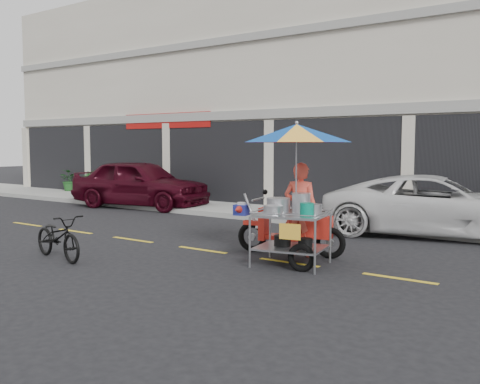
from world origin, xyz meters
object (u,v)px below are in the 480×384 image
Objects in this scene: white_pickup at (436,205)px; near_bicycle at (58,237)px; maroon_sedan at (140,183)px; food_vendor_rig at (296,174)px.

near_bicycle is (-4.92, -6.69, -0.28)m from white_pickup.
maroon_sedan is 1.73× the size of food_vendor_rig.
maroon_sedan reaches higher than near_bicycle.
food_vendor_rig is (3.63, 2.38, 1.16)m from near_bicycle.
food_vendor_rig is (8.42, -4.32, 0.77)m from maroon_sedan.
food_vendor_rig is (-1.28, -4.31, 0.88)m from white_pickup.
white_pickup is at bearing -99.19° from maroon_sedan.
near_bicycle is at bearing -157.47° from food_vendor_rig.
food_vendor_rig is at bearing 150.68° from white_pickup.
near_bicycle is at bearing -153.60° from maroon_sedan.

